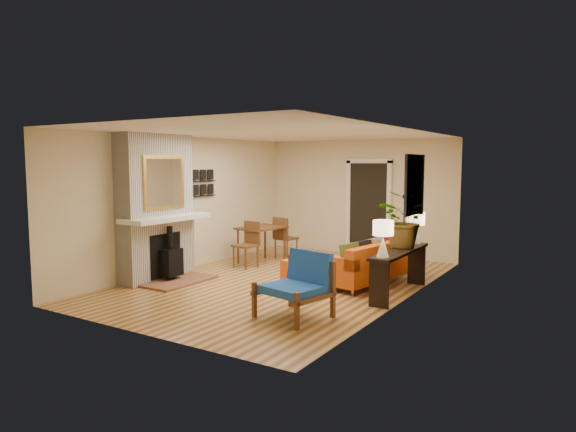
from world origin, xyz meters
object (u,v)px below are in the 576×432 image
Objects in this scene: sofa at (370,263)px; lamp_far at (416,224)px; lamp_near at (383,234)px; houseplant at (405,219)px; console_table at (400,259)px; dining_table at (264,234)px; ottoman at (313,270)px; blue_chair at (299,282)px.

lamp_far is at bearing 15.99° from sofa.
houseplant is (-0.01, 0.98, 0.12)m from lamp_near.
console_table is 0.88m from lamp_near.
dining_table is 3.48m from houseplant.
sofa is 1.17× the size of console_table.
dining_table is 3.22× the size of lamp_far.
dining_table is (-1.82, 1.13, 0.36)m from ottoman.
lamp_near is (1.52, -0.66, 0.82)m from ottoman.
sofa reaches higher than ottoman.
lamp_far reaches higher than console_table.
blue_chair is 1.08× the size of houseplant.
lamp_near is at bearing -28.20° from dining_table.
lamp_far is at bearing -5.25° from dining_table.
blue_chair is at bearing -48.03° from dining_table.
lamp_near reaches higher than sofa.
dining_table reaches higher than sofa.
lamp_far reaches higher than blue_chair.
dining_table is at bearing 151.80° from lamp_near.
console_table is at bearing 90.00° from lamp_near.
lamp_far is (0.73, 0.21, 0.71)m from sofa.
blue_chair reaches higher than ottoman.
sofa is 2.33m from blue_chair.
blue_chair is at bearing -113.71° from console_table.
blue_chair is 0.54× the size of console_table.
dining_table reaches higher than ottoman.
lamp_near is (0.73, -1.27, 0.71)m from sofa.
sofa is at bearing -11.21° from dining_table.
sofa reaches higher than console_table.
blue_chair is 2.29m from houseplant.
houseplant reaches higher than dining_table.
lamp_near is at bearing -60.13° from sofa.
lamp_near is 1.00× the size of lamp_far.
blue_chair is at bearing -66.65° from ottoman.
blue_chair is 1.44m from lamp_near.
lamp_near is at bearing -89.42° from houseplant.
dining_table is (-2.56, 2.84, 0.13)m from blue_chair.
blue_chair is at bearing -126.63° from lamp_near.
houseplant reaches higher than ottoman.
console_table is (1.52, 0.07, 0.34)m from ottoman.
sofa is 4.00× the size of lamp_near.
ottoman is at bearing -151.46° from lamp_far.
console_table is 3.43× the size of lamp_far.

